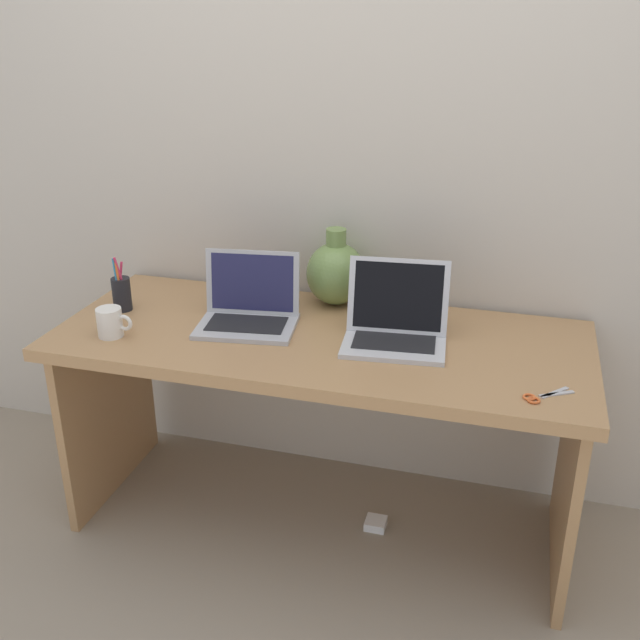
{
  "coord_description": "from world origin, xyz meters",
  "views": [
    {
      "loc": [
        0.57,
        -2.01,
        1.66
      ],
      "look_at": [
        0.0,
        0.0,
        0.76
      ],
      "focal_mm": 41.48,
      "sensor_mm": 36.0,
      "label": 1
    }
  ],
  "objects_px": {
    "coffee_mug": "(111,322)",
    "pen_cup": "(122,293)",
    "scissors": "(540,397)",
    "power_brick": "(376,523)",
    "laptop_right": "(396,321)",
    "green_vase": "(336,273)",
    "laptop_left": "(249,306)"
  },
  "relations": [
    {
      "from": "laptop_right",
      "to": "power_brick",
      "type": "xyz_separation_m",
      "value": [
        -0.04,
        -0.01,
        -0.76
      ]
    },
    {
      "from": "green_vase",
      "to": "scissors",
      "type": "height_order",
      "value": "green_vase"
    },
    {
      "from": "green_vase",
      "to": "scissors",
      "type": "xyz_separation_m",
      "value": [
        0.68,
        -0.5,
        -0.11
      ]
    },
    {
      "from": "laptop_left",
      "to": "coffee_mug",
      "type": "height_order",
      "value": "laptop_left"
    },
    {
      "from": "coffee_mug",
      "to": "pen_cup",
      "type": "bearing_deg",
      "value": 110.34
    },
    {
      "from": "laptop_right",
      "to": "scissors",
      "type": "xyz_separation_m",
      "value": [
        0.43,
        -0.25,
        -0.06
      ]
    },
    {
      "from": "laptop_left",
      "to": "green_vase",
      "type": "distance_m",
      "value": 0.33
    },
    {
      "from": "laptop_left",
      "to": "laptop_right",
      "type": "height_order",
      "value": "laptop_right"
    },
    {
      "from": "green_vase",
      "to": "coffee_mug",
      "type": "distance_m",
      "value": 0.75
    },
    {
      "from": "laptop_left",
      "to": "pen_cup",
      "type": "xyz_separation_m",
      "value": [
        -0.45,
        -0.01,
        0.0
      ]
    },
    {
      "from": "laptop_left",
      "to": "green_vase",
      "type": "height_order",
      "value": "green_vase"
    },
    {
      "from": "green_vase",
      "to": "scissors",
      "type": "distance_m",
      "value": 0.85
    },
    {
      "from": "pen_cup",
      "to": "green_vase",
      "type": "bearing_deg",
      "value": 20.74
    },
    {
      "from": "laptop_left",
      "to": "power_brick",
      "type": "relative_size",
      "value": 4.77
    },
    {
      "from": "coffee_mug",
      "to": "scissors",
      "type": "height_order",
      "value": "coffee_mug"
    },
    {
      "from": "scissors",
      "to": "power_brick",
      "type": "height_order",
      "value": "scissors"
    },
    {
      "from": "laptop_right",
      "to": "coffee_mug",
      "type": "height_order",
      "value": "laptop_right"
    },
    {
      "from": "laptop_right",
      "to": "power_brick",
      "type": "height_order",
      "value": "laptop_right"
    },
    {
      "from": "laptop_left",
      "to": "green_vase",
      "type": "xyz_separation_m",
      "value": [
        0.22,
        0.24,
        0.05
      ]
    },
    {
      "from": "coffee_mug",
      "to": "laptop_left",
      "type": "bearing_deg",
      "value": 29.52
    },
    {
      "from": "laptop_right",
      "to": "coffee_mug",
      "type": "xyz_separation_m",
      "value": [
        -0.85,
        -0.21,
        -0.02
      ]
    },
    {
      "from": "green_vase",
      "to": "power_brick",
      "type": "bearing_deg",
      "value": -50.07
    },
    {
      "from": "laptop_right",
      "to": "green_vase",
      "type": "relative_size",
      "value": 1.25
    },
    {
      "from": "laptop_right",
      "to": "laptop_left",
      "type": "bearing_deg",
      "value": 179.52
    },
    {
      "from": "laptop_left",
      "to": "scissors",
      "type": "height_order",
      "value": "laptop_left"
    },
    {
      "from": "scissors",
      "to": "pen_cup",
      "type": "bearing_deg",
      "value": 169.87
    },
    {
      "from": "laptop_right",
      "to": "pen_cup",
      "type": "height_order",
      "value": "laptop_right"
    },
    {
      "from": "pen_cup",
      "to": "power_brick",
      "type": "xyz_separation_m",
      "value": [
        0.89,
        -0.0,
        -0.75
      ]
    },
    {
      "from": "coffee_mug",
      "to": "scissors",
      "type": "distance_m",
      "value": 1.28
    },
    {
      "from": "power_brick",
      "to": "laptop_right",
      "type": "bearing_deg",
      "value": 18.47
    },
    {
      "from": "pen_cup",
      "to": "coffee_mug",
      "type": "bearing_deg",
      "value": -69.66
    },
    {
      "from": "laptop_left",
      "to": "laptop_right",
      "type": "bearing_deg",
      "value": -0.48
    }
  ]
}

